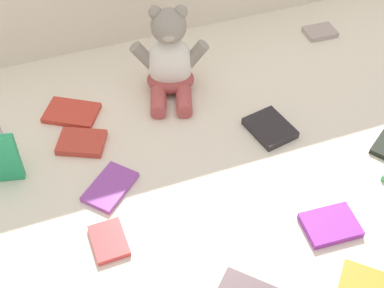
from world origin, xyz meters
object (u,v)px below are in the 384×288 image
object	(u,v)px
book_case_2	(82,142)
book_case_10	(110,187)
book_case_4	(72,113)
book_case_6	(320,32)
book_case_5	(370,284)
teddy_bear	(170,61)
book_case_7	(0,159)
book_case_1	(270,128)
book_case_11	(109,241)
book_case_3	(330,225)

from	to	relation	value
book_case_2	book_case_10	distance (m)	0.16
book_case_4	book_case_6	size ratio (longest dim) A/B	1.44
book_case_5	teddy_bear	bearing A→B (deg)	57.26
book_case_7	book_case_5	bearing A→B (deg)	-27.17
book_case_1	book_case_6	xyz separation A→B (m)	(0.32, 0.32, -0.00)
book_case_5	book_case_6	world-z (taller)	book_case_6
book_case_1	book_case_6	size ratio (longest dim) A/B	1.26
book_case_7	book_case_11	world-z (taller)	book_case_7
book_case_3	book_case_4	distance (m)	0.69
book_case_7	book_case_3	bearing A→B (deg)	-18.51
book_case_4	book_case_10	size ratio (longest dim) A/B	1.07
teddy_bear	book_case_6	size ratio (longest dim) A/B	2.69
book_case_10	book_case_11	distance (m)	0.14
book_case_1	book_case_10	world-z (taller)	book_case_1
teddy_bear	book_case_3	size ratio (longest dim) A/B	2.18
book_case_3	book_case_6	world-z (taller)	same
teddy_bear	book_case_2	xyz separation A→B (m)	(-0.27, -0.12, -0.08)
book_case_3	book_case_5	size ratio (longest dim) A/B	1.00
teddy_bear	book_case_5	bearing A→B (deg)	-58.14
book_case_1	book_case_5	bearing A→B (deg)	78.53
book_case_1	book_case_11	distance (m)	0.48
teddy_bear	book_case_11	bearing A→B (deg)	-105.73
book_case_2	book_case_10	world-z (taller)	book_case_2
book_case_2	book_case_3	xyz separation A→B (m)	(0.44, -0.41, -0.00)
book_case_7	book_case_10	size ratio (longest dim) A/B	1.02
teddy_bear	book_case_5	size ratio (longest dim) A/B	2.18
book_case_1	book_case_5	world-z (taller)	book_case_1
book_case_3	book_case_1	bearing A→B (deg)	2.63
teddy_bear	book_case_1	size ratio (longest dim) A/B	2.14
book_case_4	book_case_5	xyz separation A→B (m)	(0.44, -0.67, -0.00)
book_case_1	book_case_10	xyz separation A→B (m)	(-0.41, -0.04, -0.00)
book_case_2	book_case_5	world-z (taller)	book_case_2
book_case_2	book_case_1	bearing A→B (deg)	101.11
book_case_3	teddy_bear	bearing A→B (deg)	21.66
book_case_10	book_case_7	bearing A→B (deg)	19.41
book_case_5	book_case_11	distance (m)	0.52
book_case_2	book_case_7	xyz separation A→B (m)	(-0.18, -0.04, 0.05)
book_case_2	book_case_6	bearing A→B (deg)	130.31
book_case_1	book_case_3	world-z (taller)	book_case_1
book_case_4	book_case_11	bearing A→B (deg)	-148.77
book_case_11	book_case_4	bearing A→B (deg)	-91.29
book_case_1	book_case_4	distance (m)	0.50
book_case_6	book_case_1	bearing A→B (deg)	-43.13
book_case_1	book_case_7	distance (m)	0.63
book_case_3	book_case_4	size ratio (longest dim) A/B	0.86
book_case_7	book_case_11	distance (m)	0.31
book_case_3	book_case_7	xyz separation A→B (m)	(-0.62, 0.37, 0.05)
book_case_5	book_case_7	distance (m)	0.81
book_case_1	book_case_6	bearing A→B (deg)	-146.27
book_case_6	book_case_7	xyz separation A→B (m)	(-0.95, -0.25, 0.05)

